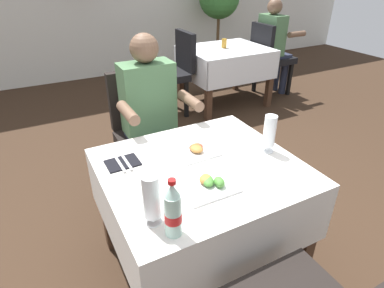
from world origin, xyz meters
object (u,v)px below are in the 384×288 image
(main_dining_table, at_px, (201,192))
(beer_glass_left, at_px, (269,134))
(plate_near_camera, at_px, (207,182))
(background_dining_table, at_px, (225,62))
(chair_far_diner_seat, at_px, (146,130))
(background_table_tumbler, at_px, (224,43))
(seated_diner_far, at_px, (152,116))
(cola_bottle_primary, at_px, (173,211))
(background_chair_left, at_px, (174,69))
(napkin_cutlery_set, at_px, (123,163))
(potted_plant_corner, at_px, (219,3))
(beer_glass_middle, at_px, (152,198))
(plate_far_diner, at_px, (196,149))
(background_chair_right, at_px, (270,55))
(background_patron, at_px, (274,43))

(main_dining_table, distance_m, beer_glass_left, 0.49)
(plate_near_camera, height_order, background_dining_table, plate_near_camera)
(chair_far_diner_seat, xyz_separation_m, background_table_tumbler, (1.55, 1.35, 0.23))
(seated_diner_far, height_order, background_dining_table, seated_diner_far)
(cola_bottle_primary, bearing_deg, background_chair_left, 65.22)
(napkin_cutlery_set, height_order, potted_plant_corner, potted_plant_corner)
(cola_bottle_primary, bearing_deg, plate_near_camera, 37.81)
(beer_glass_middle, height_order, cola_bottle_primary, cola_bottle_primary)
(main_dining_table, height_order, plate_near_camera, plate_near_camera)
(plate_far_diner, xyz_separation_m, background_chair_left, (0.80, 2.04, -0.19))
(seated_diner_far, height_order, background_chair_right, seated_diner_far)
(beer_glass_left, xyz_separation_m, cola_bottle_primary, (-0.73, -0.33, 0.00))
(plate_far_diner, bearing_deg, background_chair_right, 42.28)
(background_patron, bearing_deg, background_dining_table, 180.00)
(plate_far_diner, relative_size, background_chair_left, 0.23)
(beer_glass_left, bearing_deg, beer_glass_middle, -163.32)
(plate_near_camera, height_order, plate_far_diner, plate_near_camera)
(beer_glass_left, distance_m, cola_bottle_primary, 0.80)
(beer_glass_left, height_order, background_table_tumbler, beer_glass_left)
(beer_glass_middle, bearing_deg, background_chair_left, 63.49)
(beer_glass_left, bearing_deg, background_chair_left, 78.60)
(plate_far_diner, xyz_separation_m, background_table_tumbler, (1.50, 2.05, 0.04))
(potted_plant_corner, bearing_deg, plate_near_camera, -122.54)
(background_patron, height_order, background_table_tumbler, background_patron)
(background_chair_left, bearing_deg, plate_near_camera, -111.20)
(chair_far_diner_seat, xyz_separation_m, plate_far_diner, (0.05, -0.71, 0.19))
(cola_bottle_primary, relative_size, background_dining_table, 0.25)
(napkin_cutlery_set, relative_size, background_patron, 0.15)
(plate_near_camera, distance_m, background_patron, 3.34)
(background_patron, bearing_deg, beer_glass_middle, -137.87)
(main_dining_table, height_order, seated_diner_far, seated_diner_far)
(cola_bottle_primary, height_order, background_dining_table, cola_bottle_primary)
(background_patron, bearing_deg, beer_glass_left, -131.09)
(plate_near_camera, distance_m, background_chair_right, 3.31)
(seated_diner_far, height_order, beer_glass_middle, seated_diner_far)
(background_table_tumbler, bearing_deg, seated_diner_far, -136.48)
(background_chair_left, relative_size, background_table_tumbler, 8.82)
(background_dining_table, distance_m, background_chair_left, 0.72)
(plate_near_camera, height_order, background_chair_right, background_chair_right)
(background_dining_table, bearing_deg, plate_near_camera, -124.82)
(background_table_tumbler, bearing_deg, napkin_cutlery_set, -133.84)
(beer_glass_middle, distance_m, background_table_tumbler, 3.13)
(seated_diner_far, bearing_deg, beer_glass_left, -63.67)
(plate_far_diner, bearing_deg, chair_far_diner_seat, 93.70)
(beer_glass_left, xyz_separation_m, background_dining_table, (1.17, 2.22, -0.28))
(plate_far_diner, xyz_separation_m, napkin_cutlery_set, (-0.40, 0.07, -0.01))
(plate_near_camera, relative_size, beer_glass_left, 1.21)
(main_dining_table, relative_size, background_patron, 0.79)
(chair_far_diner_seat, bearing_deg, background_dining_table, 40.34)
(background_patron, bearing_deg, background_chair_left, 180.00)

